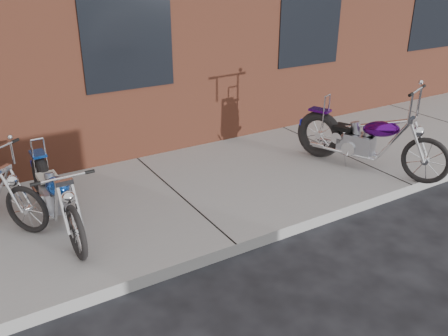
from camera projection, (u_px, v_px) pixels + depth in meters
ground at (236, 255)px, 5.44m from camera, size 120.00×120.00×0.00m
sidewalk at (178, 198)px, 6.58m from camera, size 22.00×3.00×0.15m
chopper_purple at (365, 142)px, 7.19m from camera, size 1.00×2.27×1.34m
chopper_blue at (56, 197)px, 5.61m from camera, size 0.52×2.13×0.93m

